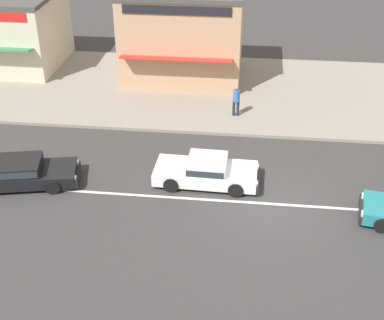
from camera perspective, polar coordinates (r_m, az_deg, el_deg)
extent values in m
plane|color=#383535|center=(20.61, 8.23, -4.64)|extent=(160.00, 160.00, 0.00)
cube|color=silver|center=(20.61, 8.23, -4.64)|extent=(50.40, 0.14, 0.01)
cube|color=gray|center=(29.45, 8.02, 7.14)|extent=(68.00, 10.00, 0.15)
cube|color=black|center=(22.39, -17.91, -1.56)|extent=(4.72, 2.59, 0.48)
cube|color=black|center=(22.15, -17.95, -0.57)|extent=(1.96, 1.84, 0.42)
cube|color=#28333D|center=(22.15, -17.95, -0.57)|extent=(1.90, 1.86, 0.27)
cube|color=black|center=(22.04, -12.09, -1.49)|extent=(0.47, 1.65, 0.28)
cube|color=white|center=(22.44, -12.10, -0.24)|extent=(0.13, 0.25, 0.14)
cube|color=white|center=(21.44, -12.35, -1.89)|extent=(0.13, 0.25, 0.14)
cylinder|color=black|center=(22.85, -14.15, -0.53)|extent=(0.63, 0.34, 0.60)
cylinder|color=black|center=(21.51, -14.63, -2.77)|extent=(0.63, 0.34, 0.60)
cube|color=black|center=(20.58, 17.56, -4.99)|extent=(0.38, 1.59, 0.28)
cube|color=white|center=(20.00, 17.72, -5.46)|extent=(0.12, 0.25, 0.14)
cube|color=white|center=(20.94, 17.75, -3.65)|extent=(0.12, 0.25, 0.14)
cylinder|color=black|center=(20.04, 19.67, -6.55)|extent=(0.63, 0.32, 0.60)
cylinder|color=black|center=(21.29, 19.59, -4.08)|extent=(0.63, 0.32, 0.60)
cube|color=white|center=(21.43, 1.47, -1.44)|extent=(4.13, 1.88, 0.48)
cube|color=white|center=(21.18, 1.62, -0.43)|extent=(1.57, 1.63, 0.42)
cube|color=#28333D|center=(21.18, 1.62, -0.43)|extent=(1.51, 1.67, 0.27)
cube|color=black|center=(21.39, 7.04, -2.07)|extent=(0.17, 1.74, 0.28)
cube|color=white|center=(21.80, 7.05, -0.73)|extent=(0.09, 0.24, 0.14)
cube|color=white|center=(20.76, 6.94, -2.53)|extent=(0.09, 0.24, 0.14)
cylinder|color=black|center=(22.11, 4.98, -0.74)|extent=(0.61, 0.24, 0.60)
cylinder|color=black|center=(20.71, 4.68, -3.19)|extent=(0.61, 0.24, 0.60)
cylinder|color=black|center=(22.34, -1.51, -0.26)|extent=(0.61, 0.24, 0.60)
cylinder|color=black|center=(20.94, -2.25, -2.65)|extent=(0.61, 0.24, 0.60)
cylinder|color=#232838|center=(26.43, 4.48, 5.53)|extent=(0.14, 0.14, 0.77)
cylinder|color=#232838|center=(26.43, 4.91, 5.51)|extent=(0.14, 0.14, 0.77)
cylinder|color=#336BB7|center=(26.14, 4.76, 6.85)|extent=(0.34, 0.34, 0.58)
sphere|color=#997051|center=(25.98, 4.80, 7.65)|extent=(0.21, 0.21, 0.21)
cube|color=beige|center=(34.24, -19.51, 12.87)|extent=(6.55, 5.60, 4.00)
cube|color=tan|center=(30.39, -0.97, 13.16)|extent=(6.46, 4.89, 4.74)
cube|color=red|center=(27.89, -1.70, 10.75)|extent=(5.81, 0.90, 0.28)
cube|color=black|center=(27.45, -1.68, 15.67)|extent=(5.49, 0.08, 0.44)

